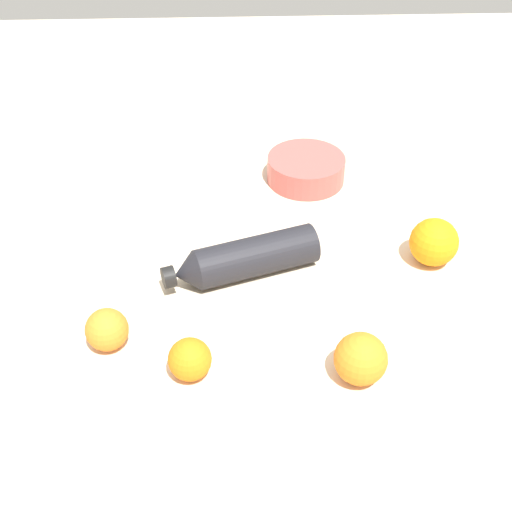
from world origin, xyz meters
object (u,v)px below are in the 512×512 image
orange_2 (361,359)px  orange_0 (434,242)px  water_bottle (244,259)px  orange_1 (107,330)px  orange_3 (190,359)px  ceramic_bowl (306,169)px

orange_2 → orange_0: bearing=-123.4°
water_bottle → orange_1: bearing=18.0°
water_bottle → orange_2: orange_2 is taller
orange_1 → orange_3: size_ratio=1.03×
orange_2 → orange_3: bearing=-3.5°
water_bottle → orange_3: water_bottle is taller
orange_1 → ceramic_bowl: bearing=-127.6°
water_bottle → orange_2: 0.28m
water_bottle → orange_3: bearing=50.6°
water_bottle → orange_0: 0.33m
orange_1 → ceramic_bowl: 0.56m
orange_3 → water_bottle: bearing=-110.9°
orange_3 → ceramic_bowl: size_ratio=0.40×
orange_0 → orange_1: 0.56m
orange_3 → orange_0: bearing=-149.7°
orange_2 → orange_3: orange_2 is taller
orange_0 → orange_3: 0.47m
water_bottle → orange_1: 0.26m
orange_0 → orange_2: bearing=56.6°
water_bottle → orange_3: size_ratio=4.26×
water_bottle → orange_2: size_ratio=3.50×
water_bottle → orange_2: bearing=106.0°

